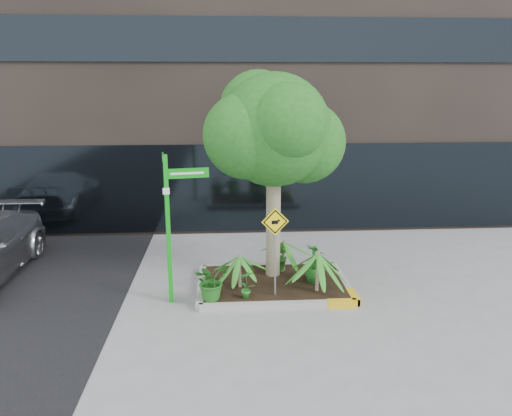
{
  "coord_description": "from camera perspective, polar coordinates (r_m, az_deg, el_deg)",
  "views": [
    {
      "loc": [
        -0.86,
        -10.02,
        4.46
      ],
      "look_at": [
        -0.19,
        0.2,
        1.86
      ],
      "focal_mm": 35.0,
      "sensor_mm": 36.0,
      "label": 1
    }
  ],
  "objects": [
    {
      "name": "ground",
      "position": [
        11.0,
        1.09,
        -9.7
      ],
      "size": [
        80.0,
        80.0,
        0.0
      ],
      "primitive_type": "plane",
      "color": "gray",
      "rests_on": "ground"
    },
    {
      "name": "shrub_c",
      "position": [
        10.29,
        -1.12,
        -8.66
      ],
      "size": [
        0.44,
        0.44,
        0.62
      ],
      "primitive_type": "imported",
      "rotation": [
        0.0,
        0.0,
        3.62
      ],
      "color": "#247323",
      "rests_on": "planter"
    },
    {
      "name": "planter",
      "position": [
        11.23,
        2.16,
        -8.63
      ],
      "size": [
        3.35,
        2.36,
        0.15
      ],
      "color": "#9E9E99",
      "rests_on": "ground"
    },
    {
      "name": "palm_back",
      "position": [
        11.65,
        3.21,
        -3.94
      ],
      "size": [
        0.82,
        0.82,
        0.92
      ],
      "color": "gray",
      "rests_on": "ground"
    },
    {
      "name": "street_sign_post",
      "position": [
        10.17,
        -9.77,
        -0.49
      ],
      "size": [
        1.0,
        0.9,
        3.09
      ],
      "rotation": [
        0.0,
        0.0,
        0.17
      ],
      "color": "#0E9E16",
      "rests_on": "ground"
    },
    {
      "name": "palm_front",
      "position": [
        10.53,
        7.09,
        -5.21
      ],
      "size": [
        1.0,
        1.0,
        1.11
      ],
      "color": "gray",
      "rests_on": "ground"
    },
    {
      "name": "tree",
      "position": [
        10.85,
        2.06,
        8.9
      ],
      "size": [
        3.15,
        2.8,
        4.73
      ],
      "color": "gray",
      "rests_on": "ground"
    },
    {
      "name": "palm_left",
      "position": [
        10.71,
        -1.9,
        -5.57
      ],
      "size": [
        0.83,
        0.83,
        0.92
      ],
      "color": "gray",
      "rests_on": "ground"
    },
    {
      "name": "shrub_d",
      "position": [
        11.64,
        2.79,
        -5.47
      ],
      "size": [
        0.54,
        0.54,
        0.78
      ],
      "primitive_type": "imported",
      "rotation": [
        0.0,
        0.0,
        5.02
      ],
      "color": "#25621C",
      "rests_on": "planter"
    },
    {
      "name": "cattle_sign",
      "position": [
        10.16,
        2.19,
        -3.28
      ],
      "size": [
        0.57,
        0.19,
        1.86
      ],
      "rotation": [
        0.0,
        0.0,
        0.12
      ],
      "color": "slate",
      "rests_on": "ground"
    },
    {
      "name": "shrub_b",
      "position": [
        11.14,
        6.75,
        -6.24
      ],
      "size": [
        0.67,
        0.67,
        0.87
      ],
      "primitive_type": "imported",
      "rotation": [
        0.0,
        0.0,
        2.16
      ],
      "color": "#206D20",
      "rests_on": "planter"
    },
    {
      "name": "shrub_a",
      "position": [
        10.26,
        -5.12,
        -8.25
      ],
      "size": [
        1.02,
        1.02,
        0.8
      ],
      "primitive_type": "imported",
      "rotation": [
        0.0,
        0.0,
        0.74
      ],
      "color": "#1E5F1B",
      "rests_on": "planter"
    }
  ]
}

